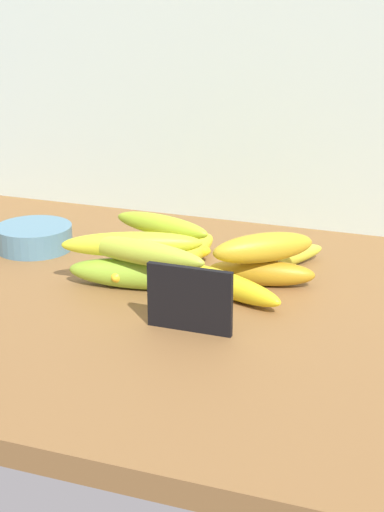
{
  "coord_description": "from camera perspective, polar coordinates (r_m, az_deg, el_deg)",
  "views": [
    {
      "loc": [
        41.4,
        -95.91,
        46.34
      ],
      "look_at": [
        3.98,
        4.71,
        8.0
      ],
      "focal_mm": 57.86,
      "sensor_mm": 36.0,
      "label": 1
    }
  ],
  "objects": [
    {
      "name": "fruit_bowl",
      "position": [
        1.34,
        -10.86,
        1.28
      ],
      "size": [
        12.13,
        12.13,
        3.82
      ],
      "primitive_type": "cylinder",
      "color": "teal",
      "rests_on": "counter_top"
    },
    {
      "name": "banana_3",
      "position": [
        1.23,
        5.32,
        -0.33
      ],
      "size": [
        14.83,
        18.81,
        3.28
      ],
      "primitive_type": "ellipsoid",
      "rotation": [
        0.0,
        0.0,
        0.95
      ],
      "color": "gold",
      "rests_on": "counter_top"
    },
    {
      "name": "counter_top",
      "position": [
        1.14,
        -2.71,
        -3.6
      ],
      "size": [
        110.0,
        76.0,
        3.0
      ],
      "primitive_type": "cube",
      "color": "brown",
      "rests_on": "ground"
    },
    {
      "name": "banana_0",
      "position": [
        1.13,
        2.17,
        -1.92
      ],
      "size": [
        19.8,
        11.37,
        3.49
      ],
      "primitive_type": "ellipsoid",
      "rotation": [
        0.0,
        0.0,
        2.72
      ],
      "color": "yellow",
      "rests_on": "counter_top"
    },
    {
      "name": "banana_8",
      "position": [
        1.13,
        -3.67,
        0.29
      ],
      "size": [
        20.51,
        6.17,
        3.43
      ],
      "primitive_type": "ellipsoid",
      "rotation": [
        0.0,
        0.0,
        -0.14
      ],
      "color": "#A2B835",
      "rests_on": "banana_5"
    },
    {
      "name": "chalkboard_sign",
      "position": [
        1.02,
        -0.16,
        -3.17
      ],
      "size": [
        11.0,
        1.8,
        8.4
      ],
      "color": "black",
      "rests_on": "counter_top"
    },
    {
      "name": "banana_10",
      "position": [
        1.26,
        -2.13,
        2.14
      ],
      "size": [
        17.24,
        7.21,
        3.25
      ],
      "primitive_type": "ellipsoid",
      "rotation": [
        0.0,
        0.0,
        -0.24
      ],
      "color": "#9ABB28",
      "rests_on": "banana_2"
    },
    {
      "name": "banana_9",
      "position": [
        1.16,
        -4.16,
        0.83
      ],
      "size": [
        19.7,
        10.88,
        3.5
      ],
      "primitive_type": "ellipsoid",
      "rotation": [
        0.0,
        0.0,
        0.4
      ],
      "color": "gold",
      "rests_on": "banana_5"
    },
    {
      "name": "back_wall",
      "position": [
        1.42,
        3.45,
        15.03
      ],
      "size": [
        130.0,
        2.0,
        70.0
      ],
      "primitive_type": "cube",
      "color": "silver",
      "rests_on": "ground"
    },
    {
      "name": "banana_1",
      "position": [
        1.21,
        -3.28,
        -0.38
      ],
      "size": [
        6.73,
        16.8,
        4.1
      ],
      "primitive_type": "ellipsoid",
      "rotation": [
        0.0,
        0.0,
        4.55
      ],
      "color": "yellow",
      "rests_on": "counter_top"
    },
    {
      "name": "banana_5",
      "position": [
        1.16,
        -3.94,
        -1.24
      ],
      "size": [
        19.89,
        7.03,
        4.22
      ],
      "primitive_type": "ellipsoid",
      "rotation": [
        0.0,
        0.0,
        0.15
      ],
      "color": "#8EBA32",
      "rests_on": "counter_top"
    },
    {
      "name": "banana_4",
      "position": [
        1.17,
        4.79,
        -1.15
      ],
      "size": [
        15.72,
        6.61,
        3.75
      ],
      "primitive_type": "ellipsoid",
      "rotation": [
        0.0,
        0.0,
        0.19
      ],
      "color": "#AF821A",
      "rests_on": "counter_top"
    },
    {
      "name": "banana_7",
      "position": [
        1.15,
        4.95,
        0.58
      ],
      "size": [
        14.21,
        12.85,
        4.17
      ],
      "primitive_type": "ellipsoid",
      "rotation": [
        0.0,
        0.0,
        0.7
      ],
      "color": "gold",
      "rests_on": "banana_4"
    },
    {
      "name": "banana_6",
      "position": [
        1.23,
        -0.68,
        -0.02
      ],
      "size": [
        5.1,
        20.58,
        3.89
      ],
      "primitive_type": "ellipsoid",
      "rotation": [
        0.0,
        0.0,
        4.65
      ],
      "color": "yellow",
      "rests_on": "counter_top"
    },
    {
      "name": "banana_2",
      "position": [
        1.27,
        -2.19,
        0.5
      ],
      "size": [
        16.04,
        6.83,
        3.71
      ],
      "primitive_type": "ellipsoid",
      "rotation": [
        0.0,
        0.0,
        0.21
      ],
      "color": "yellow",
      "rests_on": "counter_top"
    }
  ]
}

